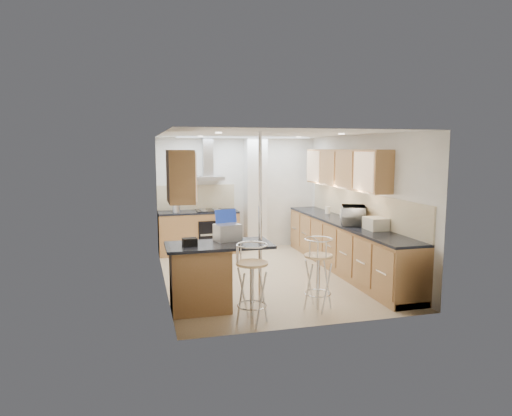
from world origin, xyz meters
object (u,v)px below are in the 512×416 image
object	(u,v)px
bar_stool_near	(252,284)
bread_bin	(376,224)
microwave	(354,215)
laptop	(228,232)
bar_stool_end	(318,274)

from	to	relation	value
bar_stool_near	bread_bin	bearing A→B (deg)	47.35
microwave	laptop	world-z (taller)	microwave
bread_bin	bar_stool_end	bearing A→B (deg)	-145.82
microwave	laptop	xyz separation A→B (m)	(-2.45, -0.94, -0.02)
microwave	bar_stool_end	world-z (taller)	microwave
bar_stool_near	bar_stool_end	xyz separation A→B (m)	(1.02, 0.27, -0.02)
bar_stool_near	bread_bin	world-z (taller)	bread_bin
microwave	laptop	distance (m)	2.63
bar_stool_end	laptop	bearing A→B (deg)	90.03
bar_stool_near	bar_stool_end	distance (m)	1.06
bar_stool_end	bread_bin	bearing A→B (deg)	-31.25
microwave	bar_stool_near	distance (m)	2.95
laptop	bread_bin	bearing A→B (deg)	-6.14
microwave	bread_bin	xyz separation A→B (m)	(0.12, -0.57, -0.06)
laptop	bread_bin	world-z (taller)	laptop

